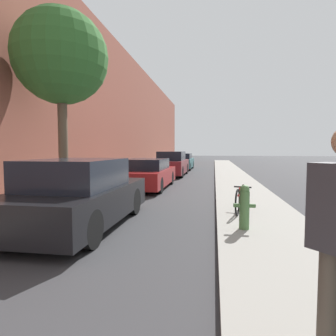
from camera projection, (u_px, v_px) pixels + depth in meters
name	position (u px, v px, depth m)	size (l,w,h in m)	color
ground_plane	(179.00, 181.00, 14.84)	(120.00, 120.00, 0.00)	#333335
sidewalk_left	(127.00, 179.00, 15.30)	(2.00, 52.00, 0.12)	gray
sidewalk_right	(235.00, 181.00, 14.36)	(2.00, 52.00, 0.12)	gray
building_facade_left	(102.00, 106.00, 15.26)	(0.70, 52.00, 8.09)	brown
parked_car_black	(79.00, 195.00, 5.95)	(1.82, 4.08, 1.45)	black
parked_car_red	(147.00, 174.00, 11.94)	(1.83, 4.48, 1.26)	black
parked_car_maroon	(172.00, 164.00, 17.64)	(1.71, 4.61, 1.53)	black
parked_car_teal	(182.00, 162.00, 23.18)	(1.71, 4.68, 1.34)	black
street_tree_near	(61.00, 58.00, 7.85)	(2.63, 2.63, 5.44)	brown
fire_hydrant	(244.00, 206.00, 5.38)	(0.42, 0.19, 0.86)	#47703D
bicycle	(240.00, 199.00, 6.88)	(0.50, 1.51, 0.63)	black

